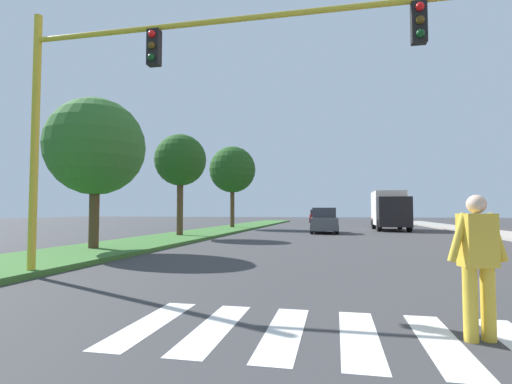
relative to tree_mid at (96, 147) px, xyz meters
The scene contains 12 objects.
ground_plane 17.21m from the tree_mid, 55.88° to the left, with size 140.00×140.00×0.00m, color #38383A.
crosswalk 12.80m from the tree_mid, 39.58° to the right, with size 6.75×2.20×0.01m.
median_strip 12.48m from the tree_mid, 88.91° to the left, with size 3.79×64.00×0.15m, color #386B2D.
tree_mid is the anchor object (origin of this frame).
tree_far 7.89m from the tree_mid, 89.86° to the left, with size 2.95×2.95×5.76m.
tree_distant 18.95m from the tree_mid, 89.70° to the left, with size 3.95×3.95×6.89m.
traffic_light_gantry 6.94m from the tree_mid, 45.53° to the right, with size 10.06×0.30×6.00m.
pedestrian_performer 13.17m from the tree_mid, 36.57° to the right, with size 0.74×0.34×1.69m.
sedan_midblock 16.54m from the tree_mid, 60.83° to the left, with size 1.98×4.10×1.73m.
sedan_distant 30.62m from the tree_mid, 63.82° to the left, with size 2.22×4.44×1.64m.
sedan_far_horizon 38.87m from the tree_mid, 80.74° to the left, with size 2.06×4.29×1.71m.
truck_box_delivery 23.30m from the tree_mid, 56.15° to the left, with size 2.40×6.20×3.10m.
Camera 1 is at (-0.72, 3.56, 1.50)m, focal length 26.83 mm.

